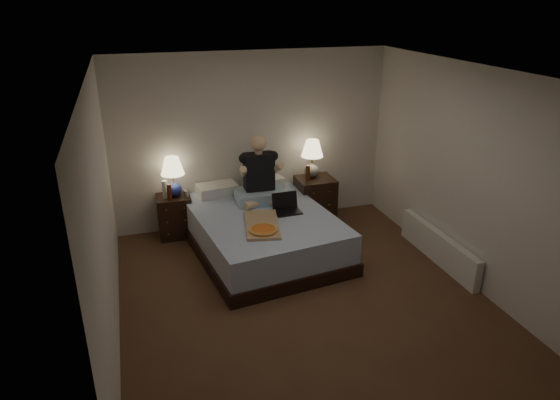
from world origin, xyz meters
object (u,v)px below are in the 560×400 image
object	(u,v)px
bed	(263,232)
water_bottle	(165,189)
nightstand_right	(315,200)
laptop	(288,204)
beer_bottle_left	(169,192)
nightstand_left	(175,216)
person	(260,169)
lamp_right	(312,159)
pizza_box	(263,230)
lamp_left	(173,177)
soda_can	(186,194)
radiator	(438,247)
beer_bottle_right	(308,173)

from	to	relation	value
bed	water_bottle	bearing A→B (deg)	138.69
nightstand_right	laptop	distance (m)	1.05
beer_bottle_left	nightstand_left	bearing A→B (deg)	68.49
nightstand_left	person	distance (m)	1.41
beer_bottle_left	person	xyz separation A→B (m)	(1.19, -0.28, 0.30)
nightstand_left	beer_bottle_left	world-z (taller)	beer_bottle_left
nightstand_left	lamp_right	distance (m)	2.13
laptop	pizza_box	xyz separation A→B (m)	(-0.47, -0.50, -0.08)
lamp_right	beer_bottle_left	xyz separation A→B (m)	(-2.07, -0.06, -0.26)
nightstand_right	pizza_box	bearing A→B (deg)	-132.31
lamp_left	soda_can	size ratio (longest dim) A/B	5.60
soda_can	lamp_left	bearing A→B (deg)	145.55
water_bottle	pizza_box	world-z (taller)	water_bottle
lamp_left	person	xyz separation A→B (m)	(1.11, -0.42, 0.13)
person	laptop	size ratio (longest dim) A/B	2.74
pizza_box	laptop	bearing A→B (deg)	58.03
beer_bottle_left	radiator	size ratio (longest dim) A/B	0.14
nightstand_left	water_bottle	world-z (taller)	water_bottle
lamp_left	person	size ratio (longest dim) A/B	0.60
nightstand_right	beer_bottle_left	distance (m)	2.13
water_bottle	lamp_right	bearing A→B (deg)	-1.08
nightstand_right	beer_bottle_right	distance (m)	0.49
beer_bottle_left	laptop	size ratio (longest dim) A/B	0.68
laptop	radiator	bearing A→B (deg)	-27.91
bed	beer_bottle_right	bearing A→B (deg)	28.35
lamp_right	person	size ratio (longest dim) A/B	0.60
nightstand_left	bed	bearing A→B (deg)	-36.05
nightstand_right	radiator	bearing A→B (deg)	-55.73
beer_bottle_right	radiator	world-z (taller)	beer_bottle_right
pizza_box	person	bearing A→B (deg)	88.26
nightstand_left	pizza_box	world-z (taller)	pizza_box
person	nightstand_left	bearing A→B (deg)	161.60
nightstand_left	laptop	xyz separation A→B (m)	(1.38, -0.90, 0.37)
bed	pizza_box	bearing A→B (deg)	-111.47
bed	soda_can	bearing A→B (deg)	133.77
water_bottle	person	size ratio (longest dim) A/B	0.27
nightstand_left	lamp_left	distance (m)	0.58
lamp_left	soda_can	world-z (taller)	lamp_left
soda_can	nightstand_left	bearing A→B (deg)	149.55
nightstand_left	pizza_box	bearing A→B (deg)	-55.19
lamp_right	pizza_box	bearing A→B (deg)	-129.95
radiator	pizza_box	bearing A→B (deg)	170.88
person	beer_bottle_left	bearing A→B (deg)	168.32
bed	laptop	distance (m)	0.52
bed	beer_bottle_left	xyz separation A→B (m)	(-1.11, 0.68, 0.44)
nightstand_left	pizza_box	size ratio (longest dim) A/B	0.79
water_bottle	radiator	world-z (taller)	water_bottle
beer_bottle_left	beer_bottle_right	xyz separation A→B (m)	(1.96, -0.07, 0.10)
beer_bottle_right	pizza_box	size ratio (longest dim) A/B	0.30
bed	lamp_left	distance (m)	1.45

